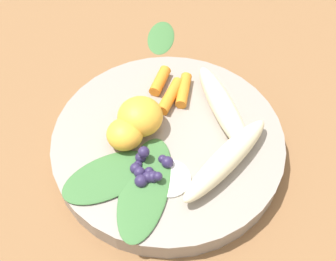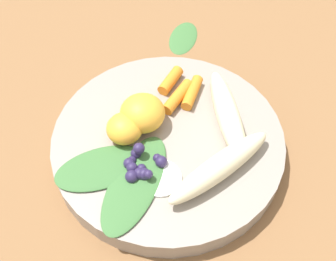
{
  "view_description": "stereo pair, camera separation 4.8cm",
  "coord_description": "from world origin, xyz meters",
  "px_view_note": "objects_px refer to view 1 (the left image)",
  "views": [
    {
      "loc": [
        0.29,
        -0.06,
        0.42
      ],
      "look_at": [
        0.0,
        0.0,
        0.04
      ],
      "focal_mm": 42.87,
      "sensor_mm": 36.0,
      "label": 1
    },
    {
      "loc": [
        0.3,
        -0.01,
        0.42
      ],
      "look_at": [
        0.0,
        0.0,
        0.04
      ],
      "focal_mm": 42.87,
      "sensor_mm": 36.0,
      "label": 2
    }
  ],
  "objects_px": {
    "kale_leaf_stray": "(161,36)",
    "banana_peeled_left": "(223,107)",
    "orange_segment_near": "(125,133)",
    "banana_peeled_right": "(226,159)",
    "bowl": "(168,143)"
  },
  "relations": [
    {
      "from": "orange_segment_near",
      "to": "kale_leaf_stray",
      "type": "height_order",
      "value": "orange_segment_near"
    },
    {
      "from": "banana_peeled_right",
      "to": "kale_leaf_stray",
      "type": "distance_m",
      "value": 0.28
    },
    {
      "from": "bowl",
      "to": "kale_leaf_stray",
      "type": "relative_size",
      "value": 3.43
    },
    {
      "from": "orange_segment_near",
      "to": "banana_peeled_right",
      "type": "bearing_deg",
      "value": 62.11
    },
    {
      "from": "bowl",
      "to": "kale_leaf_stray",
      "type": "distance_m",
      "value": 0.22
    },
    {
      "from": "banana_peeled_right",
      "to": "orange_segment_near",
      "type": "relative_size",
      "value": 3.36
    },
    {
      "from": "banana_peeled_right",
      "to": "kale_leaf_stray",
      "type": "height_order",
      "value": "banana_peeled_right"
    },
    {
      "from": "bowl",
      "to": "banana_peeled_left",
      "type": "distance_m",
      "value": 0.08
    },
    {
      "from": "kale_leaf_stray",
      "to": "banana_peeled_left",
      "type": "bearing_deg",
      "value": -151.85
    },
    {
      "from": "banana_peeled_left",
      "to": "orange_segment_near",
      "type": "distance_m",
      "value": 0.13
    },
    {
      "from": "banana_peeled_left",
      "to": "banana_peeled_right",
      "type": "relative_size",
      "value": 1.0
    },
    {
      "from": "bowl",
      "to": "banana_peeled_left",
      "type": "bearing_deg",
      "value": 104.8
    },
    {
      "from": "banana_peeled_right",
      "to": "orange_segment_near",
      "type": "distance_m",
      "value": 0.12
    },
    {
      "from": "bowl",
      "to": "banana_peeled_right",
      "type": "height_order",
      "value": "banana_peeled_right"
    },
    {
      "from": "bowl",
      "to": "orange_segment_near",
      "type": "relative_size",
      "value": 6.54
    }
  ]
}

